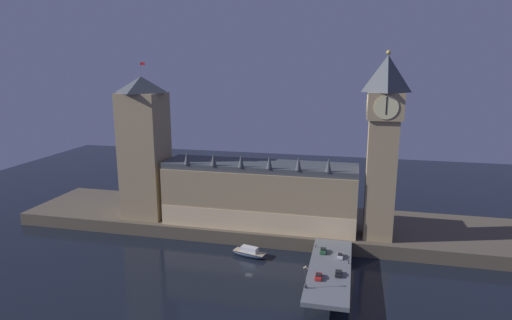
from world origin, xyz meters
name	(u,v)px	position (x,y,z in m)	size (l,w,h in m)	color
ground_plane	(249,268)	(0.00, 0.00, 0.00)	(400.00, 400.00, 0.00)	black
embankment	(270,223)	(0.00, 39.00, 2.65)	(220.00, 42.00, 5.30)	brown
parliament_hall	(260,194)	(-2.89, 30.24, 18.21)	(78.65, 19.85, 31.08)	tan
clock_tower	(383,142)	(44.37, 26.80, 42.26)	(13.01, 13.12, 69.99)	tan
victoria_tower	(145,147)	(-53.44, 30.10, 35.58)	(17.54, 17.54, 66.31)	tan
bridge	(330,273)	(28.30, -5.00, 4.00)	(13.42, 46.00, 6.02)	slate
car_northbound_lead	(323,251)	(25.35, 5.84, 6.74)	(2.10, 4.50, 1.53)	#235633
car_northbound_trail	(319,276)	(25.35, -13.12, 6.67)	(2.09, 4.42, 1.39)	red
car_southbound_lead	(338,273)	(31.25, -9.80, 6.66)	(2.08, 4.22, 1.38)	black
car_southbound_trail	(340,256)	(31.25, 3.17, 6.68)	(1.97, 4.43, 1.41)	silver
pedestrian_near_rail	(306,286)	(22.40, -20.13, 6.84)	(0.38, 0.38, 1.57)	black
pedestrian_mid_walk	(349,261)	(34.20, -0.89, 6.88)	(0.38, 0.38, 1.63)	black
pedestrian_far_rail	(316,245)	(22.40, 9.64, 6.93)	(0.38, 0.38, 1.72)	black
street_lamp_near	(305,274)	(22.00, -19.72, 10.33)	(1.34, 0.60, 6.90)	#2D3333
boat_upstream	(250,253)	(-2.11, 9.47, 1.39)	(14.72, 7.62, 3.81)	#1E2842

